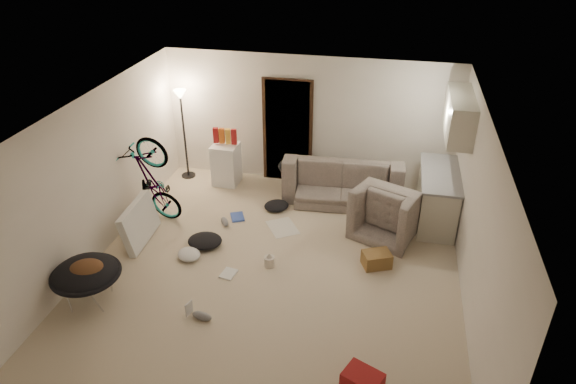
% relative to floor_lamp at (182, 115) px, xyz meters
% --- Properties ---
extents(floor, '(5.50, 6.00, 0.02)m').
position_rel_floor_lamp_xyz_m(floor, '(2.40, -2.65, -1.32)').
color(floor, beige).
rests_on(floor, ground).
extents(ceiling, '(5.50, 6.00, 0.02)m').
position_rel_floor_lamp_xyz_m(ceiling, '(2.40, -2.65, 1.20)').
color(ceiling, white).
rests_on(ceiling, wall_back).
extents(wall_back, '(5.50, 0.02, 2.50)m').
position_rel_floor_lamp_xyz_m(wall_back, '(2.40, 0.36, -0.06)').
color(wall_back, silver).
rests_on(wall_back, floor).
extents(wall_front, '(5.50, 0.02, 2.50)m').
position_rel_floor_lamp_xyz_m(wall_front, '(2.40, -5.66, -0.06)').
color(wall_front, silver).
rests_on(wall_front, floor).
extents(wall_left, '(0.02, 6.00, 2.50)m').
position_rel_floor_lamp_xyz_m(wall_left, '(-0.36, -2.65, -0.06)').
color(wall_left, silver).
rests_on(wall_left, floor).
extents(wall_right, '(0.02, 6.00, 2.50)m').
position_rel_floor_lamp_xyz_m(wall_right, '(5.16, -2.65, -0.06)').
color(wall_right, silver).
rests_on(wall_right, floor).
extents(doorway, '(0.85, 0.10, 2.04)m').
position_rel_floor_lamp_xyz_m(doorway, '(2.00, 0.32, -0.29)').
color(doorway, black).
rests_on(doorway, floor).
extents(door_trim, '(0.97, 0.04, 2.10)m').
position_rel_floor_lamp_xyz_m(door_trim, '(2.00, 0.29, -0.29)').
color(door_trim, '#362012').
rests_on(door_trim, floor).
extents(floor_lamp, '(0.28, 0.28, 1.81)m').
position_rel_floor_lamp_xyz_m(floor_lamp, '(0.00, 0.00, 0.00)').
color(floor_lamp, black).
rests_on(floor_lamp, floor).
extents(kitchen_counter, '(0.60, 1.50, 0.88)m').
position_rel_floor_lamp_xyz_m(kitchen_counter, '(4.83, -0.65, -0.87)').
color(kitchen_counter, beige).
rests_on(kitchen_counter, floor).
extents(counter_top, '(0.64, 1.54, 0.04)m').
position_rel_floor_lamp_xyz_m(counter_top, '(4.83, -0.65, -0.41)').
color(counter_top, gray).
rests_on(counter_top, kitchen_counter).
extents(kitchen_uppers, '(0.38, 1.40, 0.65)m').
position_rel_floor_lamp_xyz_m(kitchen_uppers, '(4.96, -0.65, 0.64)').
color(kitchen_uppers, beige).
rests_on(kitchen_uppers, wall_right).
extents(sofa, '(2.21, 0.97, 0.63)m').
position_rel_floor_lamp_xyz_m(sofa, '(3.16, -0.20, -0.99)').
color(sofa, '#353D36').
rests_on(sofa, floor).
extents(armchair, '(1.28, 1.22, 0.66)m').
position_rel_floor_lamp_xyz_m(armchair, '(4.10, -1.15, -0.98)').
color(armchair, '#353D36').
rests_on(armchair, floor).
extents(bicycle, '(1.77, 0.96, 0.97)m').
position_rel_floor_lamp_xyz_m(bicycle, '(0.10, -1.68, -0.86)').
color(bicycle, black).
rests_on(bicycle, floor).
extents(book_asset, '(0.24, 0.21, 0.02)m').
position_rel_floor_lamp_xyz_m(book_asset, '(1.50, -3.86, -1.30)').
color(book_asset, maroon).
rests_on(book_asset, floor).
extents(mini_fridge, '(0.50, 0.50, 0.81)m').
position_rel_floor_lamp_xyz_m(mini_fridge, '(0.86, -0.10, -0.90)').
color(mini_fridge, white).
rests_on(mini_fridge, floor).
extents(snack_box_0, '(0.11, 0.09, 0.30)m').
position_rel_floor_lamp_xyz_m(snack_box_0, '(0.69, -0.10, -0.31)').
color(snack_box_0, maroon).
rests_on(snack_box_0, mini_fridge).
extents(snack_box_1, '(0.11, 0.08, 0.30)m').
position_rel_floor_lamp_xyz_m(snack_box_1, '(0.81, -0.10, -0.31)').
color(snack_box_1, '#C35518').
rests_on(snack_box_1, mini_fridge).
extents(snack_box_2, '(0.12, 0.10, 0.30)m').
position_rel_floor_lamp_xyz_m(snack_box_2, '(0.93, -0.10, -0.31)').
color(snack_box_2, gold).
rests_on(snack_box_2, mini_fridge).
extents(snack_box_3, '(0.11, 0.08, 0.30)m').
position_rel_floor_lamp_xyz_m(snack_box_3, '(1.05, -0.10, -0.31)').
color(snack_box_3, maroon).
rests_on(snack_box_3, mini_fridge).
extents(saucer_chair, '(0.94, 0.94, 0.67)m').
position_rel_floor_lamp_xyz_m(saucer_chair, '(0.10, -3.84, -0.91)').
color(saucer_chair, silver).
rests_on(saucer_chair, floor).
extents(hoodie, '(0.57, 0.52, 0.22)m').
position_rel_floor_lamp_xyz_m(hoodie, '(0.15, -3.87, -0.71)').
color(hoodie, brown).
rests_on(hoodie, saucer_chair).
extents(sofa_drape, '(0.58, 0.48, 0.28)m').
position_rel_floor_lamp_xyz_m(sofa_drape, '(2.21, -0.20, -0.77)').
color(sofa_drape, black).
rests_on(sofa_drape, sofa).
extents(tv_box, '(0.30, 1.02, 0.68)m').
position_rel_floor_lamp_xyz_m(tv_box, '(0.10, -2.30, -0.97)').
color(tv_box, silver).
rests_on(tv_box, floor).
extents(drink_case_a, '(0.50, 0.44, 0.24)m').
position_rel_floor_lamp_xyz_m(drink_case_a, '(3.92, -2.19, -1.19)').
color(drink_case_a, brown).
rests_on(drink_case_a, floor).
extents(drink_case_b, '(0.52, 0.46, 0.25)m').
position_rel_floor_lamp_xyz_m(drink_case_b, '(3.91, -4.54, -1.18)').
color(drink_case_b, maroon).
rests_on(drink_case_b, floor).
extents(juicer, '(0.16, 0.16, 0.24)m').
position_rel_floor_lamp_xyz_m(juicer, '(2.33, -2.54, -1.21)').
color(juicer, beige).
rests_on(juicer, floor).
extents(newspaper, '(0.67, 0.71, 0.01)m').
position_rel_floor_lamp_xyz_m(newspaper, '(2.29, -1.46, -1.30)').
color(newspaper, beige).
rests_on(newspaper, floor).
extents(book_blue, '(0.33, 0.36, 0.03)m').
position_rel_floor_lamp_xyz_m(book_blue, '(1.44, -1.32, -1.29)').
color(book_blue, '#2D49A5').
rests_on(book_blue, floor).
extents(book_white, '(0.24, 0.29, 0.02)m').
position_rel_floor_lamp_xyz_m(book_white, '(1.77, -2.87, -1.29)').
color(book_white, silver).
rests_on(book_white, floor).
extents(shoe_1, '(0.24, 0.29, 0.10)m').
position_rel_floor_lamp_xyz_m(shoe_1, '(1.29, -1.56, -1.26)').
color(shoe_1, slate).
rests_on(shoe_1, floor).
extents(shoe_3, '(0.30, 0.16, 0.11)m').
position_rel_floor_lamp_xyz_m(shoe_3, '(1.72, -3.85, -1.25)').
color(shoe_3, slate).
rests_on(shoe_3, floor).
extents(clothes_lump_a, '(0.62, 0.55, 0.18)m').
position_rel_floor_lamp_xyz_m(clothes_lump_a, '(1.18, -2.23, -1.22)').
color(clothes_lump_a, black).
rests_on(clothes_lump_a, floor).
extents(clothes_lump_b, '(0.60, 0.58, 0.14)m').
position_rel_floor_lamp_xyz_m(clothes_lump_b, '(2.05, -0.88, -1.24)').
color(clothes_lump_b, black).
rests_on(clothes_lump_b, floor).
extents(clothes_lump_c, '(0.52, 0.52, 0.12)m').
position_rel_floor_lamp_xyz_m(clothes_lump_c, '(1.04, -2.60, -1.25)').
color(clothes_lump_c, silver).
rests_on(clothes_lump_c, floor).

